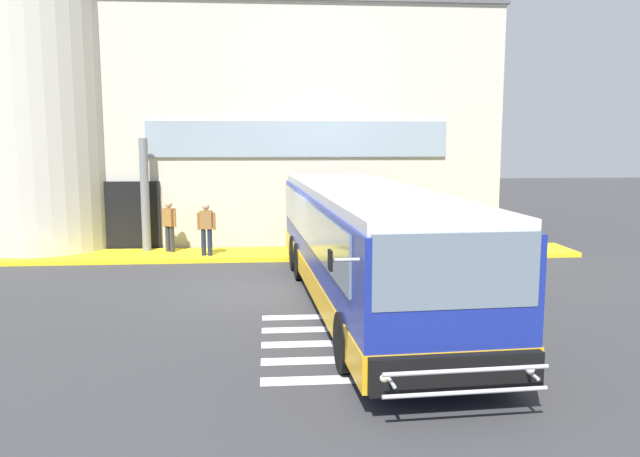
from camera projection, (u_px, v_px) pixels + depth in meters
name	position (u px, v px, depth m)	size (l,w,h in m)	color
ground_plane	(271.00, 292.00, 15.87)	(80.00, 90.00, 0.02)	#353538
bay_paint_stripes	(378.00, 342.00, 11.88)	(4.40, 3.96, 0.01)	silver
terminal_building	(252.00, 127.00, 26.57)	(17.94, 13.80, 8.61)	beige
boarding_curb	(270.00, 254.00, 20.59)	(20.14, 2.00, 0.15)	yellow
entry_support_column	(145.00, 195.00, 20.59)	(0.28, 0.28, 3.69)	slate
bus_main_foreground	(365.00, 247.00, 14.43)	(3.27, 12.60, 2.70)	navy
passenger_near_column	(169.00, 223.00, 20.50)	(0.49, 0.40, 1.68)	#2D2D33
passenger_by_doorway	(207.00, 225.00, 19.85)	(0.59, 0.41, 1.68)	#1E2338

